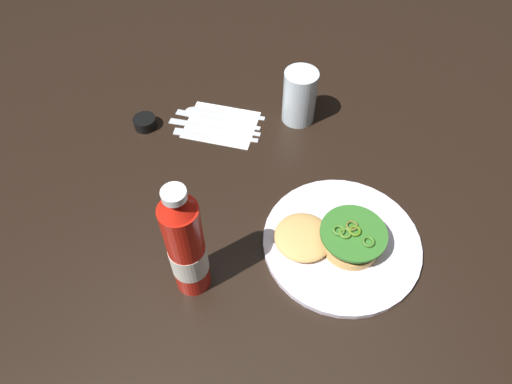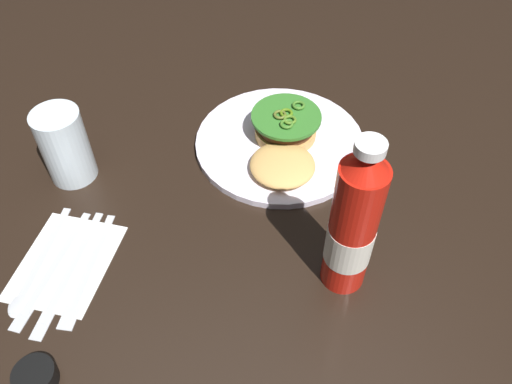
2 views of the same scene
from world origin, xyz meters
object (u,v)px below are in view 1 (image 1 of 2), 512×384
(dinner_plate, at_px, (341,242))
(spoon_utensil, at_px, (214,111))
(napkin, at_px, (221,124))
(water_glass, at_px, (300,97))
(ketchup_bottle, at_px, (186,247))
(fork_utensil, at_px, (208,134))
(condiment_cup, at_px, (145,123))
(steak_knife, at_px, (212,118))
(burger_sandwich, at_px, (334,238))
(butter_knife, at_px, (208,125))

(dinner_plate, distance_m, spoon_utensil, 0.45)
(napkin, bearing_deg, water_glass, -175.09)
(ketchup_bottle, bearing_deg, dinner_plate, -167.35)
(fork_utensil, bearing_deg, condiment_cup, -13.91)
(dinner_plate, relative_size, ketchup_bottle, 1.14)
(ketchup_bottle, distance_m, steak_knife, 0.44)
(burger_sandwich, distance_m, butter_knife, 0.42)
(dinner_plate, distance_m, condiment_cup, 0.53)
(burger_sandwich, xyz_separation_m, napkin, (0.21, -0.34, -0.03))
(burger_sandwich, distance_m, fork_utensil, 0.39)
(napkin, relative_size, butter_knife, 0.75)
(steak_knife, bearing_deg, burger_sandwich, 122.29)
(ketchup_bottle, distance_m, butter_knife, 0.41)
(condiment_cup, xyz_separation_m, butter_knife, (-0.15, 0.01, -0.01))
(burger_sandwich, bearing_deg, condiment_cup, -42.01)
(water_glass, height_order, napkin, water_glass)
(burger_sandwich, xyz_separation_m, spoon_utensil, (0.23, -0.39, -0.03))
(ketchup_bottle, height_order, steak_knife, ketchup_bottle)
(steak_knife, bearing_deg, butter_knife, 71.35)
(dinner_plate, xyz_separation_m, fork_utensil, (0.26, -0.31, -0.00))
(spoon_utensil, relative_size, steak_knife, 0.94)
(napkin, distance_m, spoon_utensil, 0.05)
(spoon_utensil, bearing_deg, fork_utensil, 80.79)
(condiment_cup, xyz_separation_m, spoon_utensil, (-0.16, -0.04, -0.01))
(steak_knife, xyz_separation_m, butter_knife, (0.01, 0.03, 0.00))
(burger_sandwich, relative_size, ketchup_bottle, 0.78)
(dinner_plate, relative_size, steak_knife, 1.47)
(burger_sandwich, bearing_deg, napkin, -58.69)
(burger_sandwich, xyz_separation_m, condiment_cup, (0.39, -0.35, -0.02))
(ketchup_bottle, relative_size, butter_knife, 1.21)
(spoon_utensil, bearing_deg, dinner_plate, 122.81)
(dinner_plate, xyz_separation_m, spoon_utensil, (0.25, -0.38, -0.00))
(water_glass, bearing_deg, napkin, 4.91)
(dinner_plate, height_order, spoon_utensil, dinner_plate)
(condiment_cup, bearing_deg, steak_knife, -173.70)
(dinner_plate, height_order, napkin, dinner_plate)
(burger_sandwich, bearing_deg, dinner_plate, -163.87)
(water_glass, bearing_deg, dinner_plate, 97.38)
(spoon_utensil, xyz_separation_m, butter_knife, (0.01, 0.05, 0.00))
(condiment_cup, relative_size, fork_utensil, 0.27)
(burger_sandwich, height_order, fork_utensil, burger_sandwich)
(steak_knife, bearing_deg, fork_utensil, 80.64)
(ketchup_bottle, height_order, condiment_cup, ketchup_bottle)
(condiment_cup, distance_m, butter_knife, 0.15)
(condiment_cup, bearing_deg, water_glass, -178.09)
(ketchup_bottle, bearing_deg, water_glass, -119.15)
(napkin, bearing_deg, burger_sandwich, 121.31)
(water_glass, relative_size, napkin, 0.80)
(water_glass, relative_size, butter_knife, 0.60)
(butter_knife, bearing_deg, spoon_utensil, -104.20)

